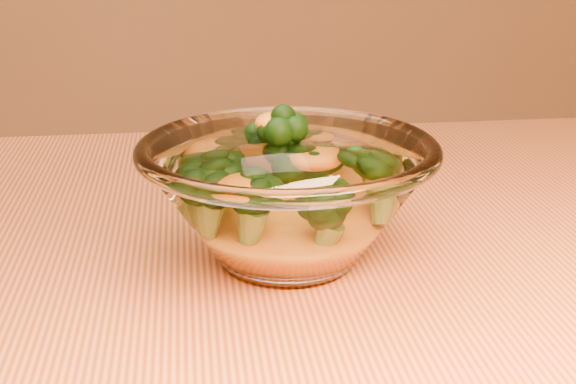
{
  "coord_description": "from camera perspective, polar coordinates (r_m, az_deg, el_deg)",
  "views": [
    {
      "loc": [
        -0.06,
        -0.49,
        0.99
      ],
      "look_at": [
        0.01,
        0.03,
        0.8
      ],
      "focal_mm": 50.0,
      "sensor_mm": 36.0,
      "label": 1
    }
  ],
  "objects": [
    {
      "name": "glass_bowl",
      "position": [
        0.56,
        0.0,
        -0.44
      ],
      "size": [
        0.21,
        0.21,
        0.09
      ],
      "color": "white",
      "rests_on": "table"
    },
    {
      "name": "broccoli_heap",
      "position": [
        0.56,
        -0.94,
        1.1
      ],
      "size": [
        0.14,
        0.14,
        0.08
      ],
      "color": "black",
      "rests_on": "cheese_sauce"
    },
    {
      "name": "cheese_sauce",
      "position": [
        0.57,
        0.0,
        -2.3
      ],
      "size": [
        0.12,
        0.12,
        0.03
      ],
      "primitive_type": "ellipsoid",
      "color": "orange",
      "rests_on": "glass_bowl"
    }
  ]
}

